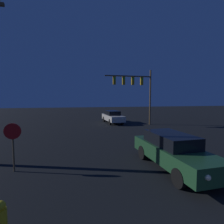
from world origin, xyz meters
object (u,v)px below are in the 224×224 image
(traffic_signal_mast, at_px, (136,86))
(car_near, at_px, (173,150))
(stop_sign, at_px, (13,138))
(car_far, at_px, (113,117))
(fire_hydrant, at_px, (1,223))

(traffic_signal_mast, bearing_deg, car_near, -102.98)
(car_near, xyz_separation_m, stop_sign, (-6.67, 1.11, 0.62))
(car_far, height_order, stop_sign, stop_sign)
(car_near, bearing_deg, stop_sign, -11.66)
(car_near, height_order, fire_hydrant, car_near)
(car_far, bearing_deg, car_near, 83.83)
(traffic_signal_mast, bearing_deg, fire_hydrant, -119.68)
(car_far, bearing_deg, fire_hydrant, 66.00)
(stop_sign, height_order, fire_hydrant, stop_sign)
(traffic_signal_mast, height_order, stop_sign, traffic_signal_mast)
(car_near, distance_m, fire_hydrant, 6.39)
(car_far, xyz_separation_m, traffic_signal_mast, (2.24, -2.26, 3.62))
(stop_sign, xyz_separation_m, fire_hydrant, (0.94, -3.92, -0.96))
(fire_hydrant, bearing_deg, car_near, 26.11)
(traffic_signal_mast, distance_m, stop_sign, 14.86)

